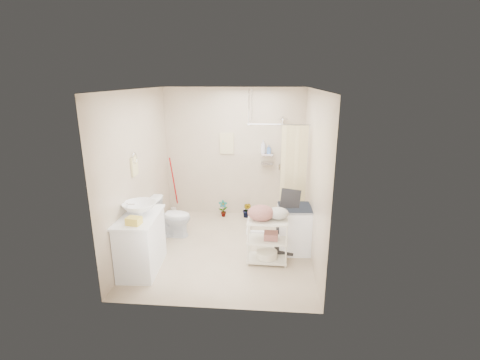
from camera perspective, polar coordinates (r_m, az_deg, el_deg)
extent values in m
plane|color=#BBA98C|center=(5.99, -2.41, -11.08)|extent=(3.20, 3.20, 0.00)
cube|color=silver|center=(5.32, -2.75, 14.62)|extent=(2.80, 3.20, 0.04)
cube|color=#C4B198|center=(7.06, -0.94, 4.43)|extent=(2.80, 0.04, 2.60)
cube|color=#C4B198|center=(4.01, -5.45, -5.08)|extent=(2.80, 0.04, 2.60)
cube|color=#C4B198|center=(5.85, -16.30, 1.25)|extent=(0.04, 3.20, 2.60)
cube|color=#C4B198|center=(5.52, 12.01, 0.65)|extent=(0.04, 3.20, 2.60)
cube|color=white|center=(5.41, -15.94, -9.85)|extent=(0.60, 1.00, 0.85)
imported|color=white|center=(5.29, -16.16, -4.46)|extent=(0.55, 0.55, 0.17)
cube|color=gold|center=(4.95, -17.03, -6.43)|extent=(0.21, 0.17, 0.10)
cube|color=#DAD54A|center=(5.28, -15.04, -15.01)|extent=(0.27, 0.24, 0.12)
imported|color=silver|center=(6.42, -11.28, -5.90)|extent=(0.73, 0.43, 0.73)
imported|color=brown|center=(7.19, -2.79, -4.71)|extent=(0.21, 0.17, 0.35)
imported|color=brown|center=(7.15, 1.14, -4.94)|extent=(0.22, 0.21, 0.32)
cube|color=beige|center=(7.02, -2.19, 6.02)|extent=(0.28, 0.03, 0.42)
imported|color=silver|center=(6.93, 3.82, 5.47)|extent=(0.12, 0.12, 0.27)
imported|color=#466DB2|center=(6.94, 4.75, 5.04)|extent=(0.08, 0.08, 0.17)
cube|color=white|center=(5.82, 8.88, -7.92)|extent=(0.56, 0.58, 0.77)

